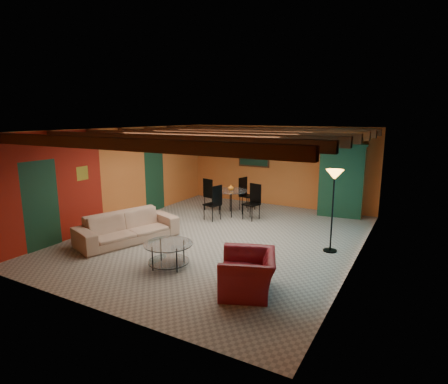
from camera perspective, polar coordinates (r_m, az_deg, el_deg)
The scene contains 11 objects.
room at distance 8.97m, azimuth -0.28°, elevation 7.49°, with size 6.52×8.01×2.71m.
sofa at distance 9.32m, azimuth -14.75°, elevation -5.31°, with size 2.43×0.95×0.71m, color #A4806A.
armchair at distance 6.54m, azimuth 3.71°, elevation -12.43°, with size 1.08×0.94×0.70m, color maroon.
coffee_table at distance 7.66m, azimuth -8.60°, elevation -9.61°, with size 1.00×1.00×0.51m, color silver, non-canonical shape.
dining_table at distance 11.38m, azimuth 1.06°, elevation -0.90°, with size 2.05×2.05×1.07m, color silver, non-canonical shape.
armoire at distance 11.76m, azimuth 17.95°, elevation 1.65°, with size 1.23×0.60×2.16m, color brown.
floor_lamp at distance 8.54m, azimuth 16.49°, elevation -2.86°, with size 0.38×0.38×1.89m, color black, non-canonical shape.
ceiling_fan at distance 8.87m, azimuth -0.63°, elevation 7.44°, with size 1.50×1.50×0.44m, color #472614, non-canonical shape.
painting at distance 12.86m, azimuth 4.65°, elevation 5.58°, with size 1.05×0.03×0.65m, color black.
potted_plant at distance 11.61m, azimuth 18.37°, elevation 8.17°, with size 0.47×0.41×0.52m, color #26661E.
vase at distance 11.26m, azimuth 1.07°, elevation 2.20°, with size 0.18×0.18×0.18m, color orange.
Camera 1 is at (4.38, -7.69, 3.03)m, focal length 29.45 mm.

